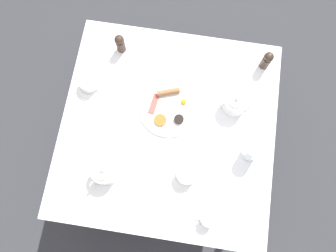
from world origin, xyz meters
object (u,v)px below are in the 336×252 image
breakfast_plate (169,107)px  teapot_far (104,172)px  teacup_with_saucer_right (186,175)px  teacup_with_saucer_left (89,84)px  knife_by_plate (154,55)px  fork_by_plate (91,121)px  teapot_near (235,103)px  creamer_jug (207,220)px  water_glass_tall (252,151)px  pepper_grinder (120,43)px  salt_grinder (267,60)px

breakfast_plate → teapot_far: bearing=56.1°
teacup_with_saucer_right → teacup_with_saucer_left: bearing=-34.6°
teacup_with_saucer_left → knife_by_plate: (-0.29, -0.22, -0.03)m
fork_by_plate → knife_by_plate: 0.47m
teapot_near → teacup_with_saucer_left: (0.73, 0.01, -0.02)m
teapot_far → teacup_with_saucer_right: size_ratio=1.22×
creamer_jug → water_glass_tall: bearing=-115.7°
knife_by_plate → teapot_near: bearing=154.3°
teacup_with_saucer_right → water_glass_tall: 0.33m
teacup_with_saucer_right → creamer_jug: (-0.12, 0.19, 0.00)m
pepper_grinder → teapot_near: bearing=160.1°
water_glass_tall → fork_by_plate: water_glass_tall is taller
teacup_with_saucer_left → knife_by_plate: bearing=-143.5°
pepper_grinder → knife_by_plate: 0.18m
teacup_with_saucer_left → salt_grinder: salt_grinder is taller
creamer_jug → salt_grinder: (-0.20, -0.81, 0.03)m
teapot_near → water_glass_tall: (-0.10, 0.23, 0.02)m
water_glass_tall → teapot_far: bearing=16.7°
teapot_near → teacup_with_saucer_left: teapot_near is taller
teacup_with_saucer_right → fork_by_plate: 0.54m
creamer_jug → salt_grinder: 0.84m
teacup_with_saucer_left → creamer_jug: size_ratio=1.68×
teapot_far → salt_grinder: (-0.70, -0.67, 0.02)m
teapot_far → teacup_with_saucer_left: bearing=55.4°
teapot_near → salt_grinder: (-0.13, -0.24, 0.02)m
teacup_with_saucer_left → salt_grinder: size_ratio=1.19×
teacup_with_saucer_left → creamer_jug: (-0.67, 0.56, 0.00)m
teacup_with_saucer_right → fork_by_plate: teacup_with_saucer_right is taller
breakfast_plate → water_glass_tall: water_glass_tall is taller
teacup_with_saucer_left → creamer_jug: bearing=139.9°
salt_grinder → breakfast_plate: bearing=34.2°
breakfast_plate → teapot_near: size_ratio=1.53×
teacup_with_saucer_right → knife_by_plate: bearing=-66.9°
teapot_far → pepper_grinder: size_ratio=1.46×
breakfast_plate → teacup_with_saucer_right: bearing=112.1°
teapot_far → salt_grinder: salt_grinder is taller
teacup_with_saucer_right → creamer_jug: teacup_with_saucer_right is taller
breakfast_plate → salt_grinder: (-0.45, -0.30, 0.05)m
teacup_with_saucer_right → knife_by_plate: (0.25, -0.60, -0.02)m
breakfast_plate → water_glass_tall: size_ratio=2.43×
teapot_near → salt_grinder: bearing=-135.8°
creamer_jug → teapot_far: bearing=-15.7°
water_glass_tall → fork_by_plate: bearing=-3.1°
pepper_grinder → knife_by_plate: (-0.17, 0.01, -0.06)m
teacup_with_saucer_right → salt_grinder: (-0.32, -0.63, 0.04)m
teacup_with_saucer_left → water_glass_tall: water_glass_tall is taller
teacup_with_saucer_left → water_glass_tall: (-0.83, 0.22, 0.03)m
teapot_near → pepper_grinder: bearing=-37.5°
teacup_with_saucer_right → fork_by_plate: bearing=-21.3°
teapot_near → water_glass_tall: size_ratio=1.59×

